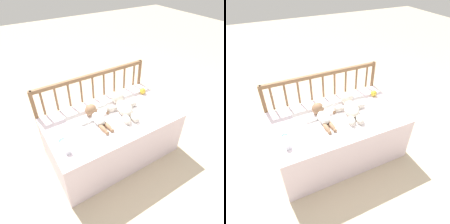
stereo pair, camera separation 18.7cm
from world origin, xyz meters
The scene contains 8 objects.
ground_plane centered at (0.00, 0.00, 0.00)m, with size 12.00×12.00×0.00m, color #C6B293.
crib_mattress centered at (0.00, 0.00, 0.25)m, with size 1.26×0.71×0.50m.
crib_rail centered at (0.00, 0.38, 0.57)m, with size 1.26×0.04×0.79m.
blanket centered at (0.00, 0.00, 0.50)m, with size 0.80×0.52×0.01m.
teddy_bear centered at (0.15, 0.03, 0.55)m, with size 0.33×0.44×0.12m.
baby centered at (-0.15, 0.05, 0.54)m, with size 0.33×0.39×0.12m.
toy_ball centered at (0.51, 0.17, 0.53)m, with size 0.07×0.07×0.07m.
baby_bottle centered at (-0.53, -0.12, 0.52)m, with size 0.05×0.18×0.05m.
Camera 1 is at (-0.78, -1.25, 1.72)m, focal length 32.00 mm.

